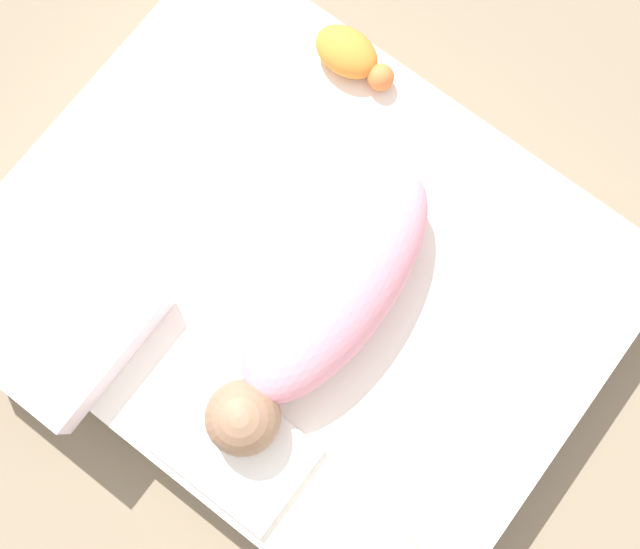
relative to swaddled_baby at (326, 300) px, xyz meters
The scene contains 6 objects.
ground_plane 0.26m from the swaddled_baby, 155.49° to the left, with size 12.00×12.00×0.00m, color #7A6B56.
bed_mattress 0.18m from the swaddled_baby, 155.49° to the left, with size 1.12×0.88×0.17m.
burp_cloth 0.31m from the swaddled_baby, 84.95° to the right, with size 0.26×0.19×0.02m.
swaddled_baby is the anchor object (origin of this frame).
pillow 0.49m from the swaddled_baby, 140.59° to the right, with size 0.31×0.30×0.08m.
turtle_plush 0.49m from the swaddled_baby, 121.18° to the left, with size 0.17×0.09×0.07m.
Camera 1 is at (0.19, -0.20, 1.53)m, focal length 42.00 mm.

